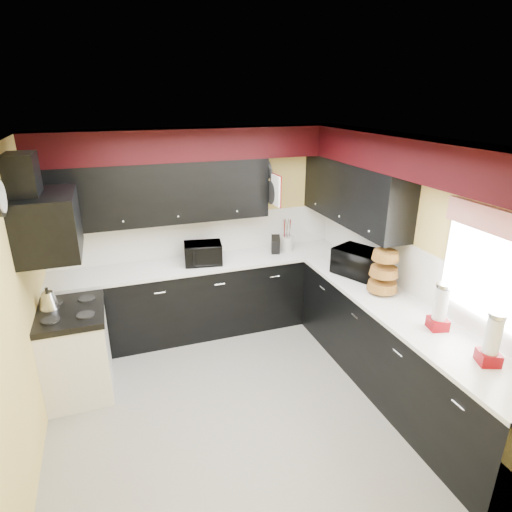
{
  "coord_description": "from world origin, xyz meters",
  "views": [
    {
      "loc": [
        -1.01,
        -3.28,
        2.86
      ],
      "look_at": [
        0.35,
        0.62,
        1.28
      ],
      "focal_mm": 30.0,
      "sensor_mm": 36.0,
      "label": 1
    }
  ],
  "objects_px": {
    "knife_block": "(276,245)",
    "kettle": "(48,300)",
    "toaster_oven": "(203,253)",
    "utensil_crock": "(287,243)",
    "microwave": "(360,262)"
  },
  "relations": [
    {
      "from": "knife_block",
      "to": "kettle",
      "type": "relative_size",
      "value": 1.23
    },
    {
      "from": "toaster_oven",
      "to": "utensil_crock",
      "type": "height_order",
      "value": "toaster_oven"
    },
    {
      "from": "toaster_oven",
      "to": "utensil_crock",
      "type": "relative_size",
      "value": 2.39
    },
    {
      "from": "utensil_crock",
      "to": "kettle",
      "type": "height_order",
      "value": "utensil_crock"
    },
    {
      "from": "toaster_oven",
      "to": "knife_block",
      "type": "relative_size",
      "value": 1.92
    },
    {
      "from": "microwave",
      "to": "knife_block",
      "type": "relative_size",
      "value": 2.37
    },
    {
      "from": "toaster_oven",
      "to": "knife_block",
      "type": "height_order",
      "value": "toaster_oven"
    },
    {
      "from": "microwave",
      "to": "knife_block",
      "type": "xyz_separation_m",
      "value": [
        -0.63,
        0.95,
        -0.04
      ]
    },
    {
      "from": "kettle",
      "to": "knife_block",
      "type": "bearing_deg",
      "value": 13.55
    },
    {
      "from": "toaster_oven",
      "to": "knife_block",
      "type": "distance_m",
      "value": 0.95
    },
    {
      "from": "knife_block",
      "to": "kettle",
      "type": "distance_m",
      "value": 2.67
    },
    {
      "from": "microwave",
      "to": "kettle",
      "type": "height_order",
      "value": "microwave"
    },
    {
      "from": "knife_block",
      "to": "microwave",
      "type": "bearing_deg",
      "value": -39.01
    },
    {
      "from": "toaster_oven",
      "to": "knife_block",
      "type": "bearing_deg",
      "value": 11.07
    },
    {
      "from": "utensil_crock",
      "to": "kettle",
      "type": "relative_size",
      "value": 0.99
    }
  ]
}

